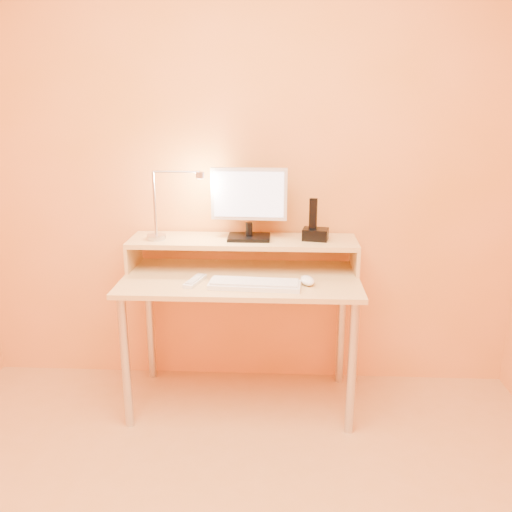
# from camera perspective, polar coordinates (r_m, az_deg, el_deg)

# --- Properties ---
(wall_back) EXTENTS (3.00, 0.04, 2.50)m
(wall_back) POSITION_cam_1_polar(r_m,az_deg,el_deg) (2.95, -1.19, 9.62)
(wall_back) COLOR #F69053
(wall_back) RESTS_ON floor
(desk_leg_fl) EXTENTS (0.04, 0.04, 0.69)m
(desk_leg_fl) POSITION_cam_1_polar(r_m,az_deg,el_deg) (2.77, -13.58, -10.93)
(desk_leg_fl) COLOR #BBBBC1
(desk_leg_fl) RESTS_ON floor
(desk_leg_fr) EXTENTS (0.04, 0.04, 0.69)m
(desk_leg_fr) POSITION_cam_1_polar(r_m,az_deg,el_deg) (2.69, 10.06, -11.61)
(desk_leg_fr) COLOR #BBBBC1
(desk_leg_fr) RESTS_ON floor
(desk_leg_bl) EXTENTS (0.04, 0.04, 0.69)m
(desk_leg_bl) POSITION_cam_1_polar(r_m,az_deg,el_deg) (3.21, -11.11, -6.89)
(desk_leg_bl) COLOR #BBBBC1
(desk_leg_bl) RESTS_ON floor
(desk_leg_br) EXTENTS (0.04, 0.04, 0.69)m
(desk_leg_br) POSITION_cam_1_polar(r_m,az_deg,el_deg) (3.13, 8.98, -7.34)
(desk_leg_br) COLOR #BBBBC1
(desk_leg_br) RESTS_ON floor
(desk_lower) EXTENTS (1.20, 0.60, 0.02)m
(desk_lower) POSITION_cam_1_polar(r_m,az_deg,el_deg) (2.76, -1.60, -2.44)
(desk_lower) COLOR tan
(desk_lower) RESTS_ON floor
(shelf_riser_left) EXTENTS (0.02, 0.30, 0.14)m
(shelf_riser_left) POSITION_cam_1_polar(r_m,az_deg,el_deg) (2.98, -12.78, 0.19)
(shelf_riser_left) COLOR tan
(shelf_riser_left) RESTS_ON desk_lower
(shelf_riser_right) EXTENTS (0.02, 0.30, 0.14)m
(shelf_riser_right) POSITION_cam_1_polar(r_m,az_deg,el_deg) (2.90, 10.36, -0.13)
(shelf_riser_right) COLOR tan
(shelf_riser_right) RESTS_ON desk_lower
(desk_shelf) EXTENTS (1.20, 0.30, 0.02)m
(desk_shelf) POSITION_cam_1_polar(r_m,az_deg,el_deg) (2.86, -1.39, 1.57)
(desk_shelf) COLOR tan
(desk_shelf) RESTS_ON desk_lower
(monitor_foot) EXTENTS (0.22, 0.16, 0.02)m
(monitor_foot) POSITION_cam_1_polar(r_m,az_deg,el_deg) (2.85, -0.74, 1.98)
(monitor_foot) COLOR black
(monitor_foot) RESTS_ON desk_shelf
(monitor_neck) EXTENTS (0.04, 0.04, 0.07)m
(monitor_neck) POSITION_cam_1_polar(r_m,az_deg,el_deg) (2.84, -0.74, 2.84)
(monitor_neck) COLOR black
(monitor_neck) RESTS_ON monitor_foot
(monitor_panel) EXTENTS (0.40, 0.05, 0.27)m
(monitor_panel) POSITION_cam_1_polar(r_m,az_deg,el_deg) (2.81, -0.74, 6.56)
(monitor_panel) COLOR silver
(monitor_panel) RESTS_ON monitor_neck
(monitor_back) EXTENTS (0.36, 0.03, 0.23)m
(monitor_back) POSITION_cam_1_polar(r_m,az_deg,el_deg) (2.83, -0.71, 6.64)
(monitor_back) COLOR black
(monitor_back) RESTS_ON monitor_panel
(monitor_screen) EXTENTS (0.36, 0.02, 0.23)m
(monitor_screen) POSITION_cam_1_polar(r_m,az_deg,el_deg) (2.79, -0.77, 6.49)
(monitor_screen) COLOR silver
(monitor_screen) RESTS_ON monitor_panel
(lamp_base) EXTENTS (0.10, 0.10, 0.02)m
(lamp_base) POSITION_cam_1_polar(r_m,az_deg,el_deg) (2.89, -10.45, 1.99)
(lamp_base) COLOR #BBBBC1
(lamp_base) RESTS_ON desk_shelf
(lamp_post) EXTENTS (0.01, 0.01, 0.33)m
(lamp_post) POSITION_cam_1_polar(r_m,az_deg,el_deg) (2.85, -10.64, 5.45)
(lamp_post) COLOR #BBBBC1
(lamp_post) RESTS_ON lamp_base
(lamp_arm) EXTENTS (0.24, 0.01, 0.01)m
(lamp_arm) POSITION_cam_1_polar(r_m,az_deg,el_deg) (2.80, -8.40, 8.77)
(lamp_arm) COLOR #BBBBC1
(lamp_arm) RESTS_ON lamp_post
(lamp_head) EXTENTS (0.04, 0.04, 0.03)m
(lamp_head) POSITION_cam_1_polar(r_m,az_deg,el_deg) (2.78, -5.93, 8.50)
(lamp_head) COLOR #BBBBC1
(lamp_head) RESTS_ON lamp_arm
(lamp_bulb) EXTENTS (0.03, 0.03, 0.00)m
(lamp_bulb) POSITION_cam_1_polar(r_m,az_deg,el_deg) (2.79, -5.92, 8.17)
(lamp_bulb) COLOR #FFEAC6
(lamp_bulb) RESTS_ON lamp_head
(phone_dock) EXTENTS (0.15, 0.12, 0.06)m
(phone_dock) POSITION_cam_1_polar(r_m,az_deg,el_deg) (2.84, 6.29, 2.29)
(phone_dock) COLOR black
(phone_dock) RESTS_ON desk_shelf
(phone_handset) EXTENTS (0.04, 0.03, 0.16)m
(phone_handset) POSITION_cam_1_polar(r_m,az_deg,el_deg) (2.82, 6.05, 4.47)
(phone_handset) COLOR black
(phone_handset) RESTS_ON phone_dock
(phone_led) EXTENTS (0.01, 0.00, 0.04)m
(phone_led) POSITION_cam_1_polar(r_m,az_deg,el_deg) (2.80, 7.27, 2.02)
(phone_led) COLOR #1417FF
(phone_led) RESTS_ON phone_dock
(keyboard) EXTENTS (0.45, 0.17, 0.02)m
(keyboard) POSITION_cam_1_polar(r_m,az_deg,el_deg) (2.60, -0.15, -3.07)
(keyboard) COLOR white
(keyboard) RESTS_ON desk_lower
(mouse) EXTENTS (0.09, 0.13, 0.04)m
(mouse) POSITION_cam_1_polar(r_m,az_deg,el_deg) (2.65, 5.43, -2.57)
(mouse) COLOR white
(mouse) RESTS_ON desk_lower
(remote_control) EXTENTS (0.10, 0.19, 0.02)m
(remote_control) POSITION_cam_1_polar(r_m,az_deg,el_deg) (2.68, -6.44, -2.65)
(remote_control) COLOR white
(remote_control) RESTS_ON desk_lower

